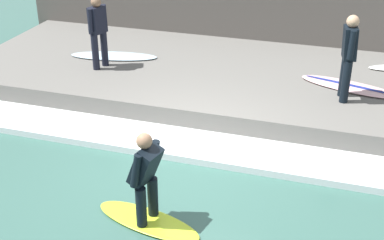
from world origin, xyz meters
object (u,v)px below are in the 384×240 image
(surfer_riding, at_px, (146,174))
(surfer_waiting_far, at_px, (98,29))
(surfboard_waiting_near, at_px, (350,86))
(surfboard_waiting_far, at_px, (114,56))
(surfer_waiting_near, at_px, (348,53))
(surfboard_riding, at_px, (148,221))

(surfer_riding, distance_m, surfer_waiting_far, 5.11)
(surfboard_waiting_near, distance_m, surfboard_waiting_far, 5.32)
(surfer_waiting_near, height_order, surfboard_waiting_far, surfer_waiting_near)
(surfboard_waiting_near, xyz_separation_m, surfer_waiting_far, (-0.45, 5.31, 0.85))
(surfboard_riding, relative_size, surfer_waiting_far, 1.13)
(surfboard_riding, height_order, surfer_waiting_near, surfer_waiting_near)
(surfer_waiting_near, bearing_deg, surfboard_waiting_near, -11.25)
(surfer_waiting_near, height_order, surfboard_waiting_near, surfer_waiting_near)
(surfboard_riding, height_order, surfboard_waiting_far, surfboard_waiting_far)
(surfer_riding, bearing_deg, surfboard_riding, 180.00)
(surfboard_waiting_near, bearing_deg, surfer_waiting_near, 168.75)
(surfer_waiting_near, bearing_deg, surfboard_riding, 149.64)
(surfboard_waiting_near, distance_m, surfer_waiting_far, 5.40)
(surfboard_waiting_near, bearing_deg, surfer_waiting_far, 94.89)
(surfer_waiting_far, bearing_deg, surfboard_waiting_near, -85.11)
(surfboard_riding, xyz_separation_m, surfer_waiting_far, (4.26, 2.77, 1.33))
(surfer_waiting_near, distance_m, surfer_waiting_far, 5.20)
(surfer_riding, distance_m, surfboard_waiting_near, 5.36)
(surfer_riding, height_order, surfer_waiting_far, surfer_waiting_far)
(surfboard_riding, relative_size, surfer_riding, 1.26)
(surfboard_riding, relative_size, surfer_waiting_near, 1.07)
(surfer_waiting_near, height_order, surfer_waiting_far, surfer_waiting_near)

